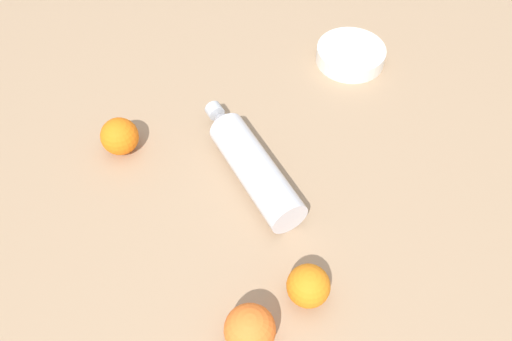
% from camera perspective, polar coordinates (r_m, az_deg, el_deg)
% --- Properties ---
extents(ground_plane, '(2.40, 2.40, 0.00)m').
position_cam_1_polar(ground_plane, '(0.99, 2.48, -0.61)').
color(ground_plane, '#9E7F60').
extents(water_bottle, '(0.23, 0.27, 0.07)m').
position_cam_1_polar(water_bottle, '(0.96, -0.63, 0.91)').
color(water_bottle, silver).
rests_on(water_bottle, ground_plane).
extents(orange_0, '(0.07, 0.07, 0.07)m').
position_cam_1_polar(orange_0, '(0.84, 5.73, -12.42)').
color(orange_0, orange).
rests_on(orange_0, ground_plane).
extents(orange_1, '(0.07, 0.07, 0.07)m').
position_cam_1_polar(orange_1, '(1.04, -14.66, 3.63)').
color(orange_1, orange).
rests_on(orange_1, ground_plane).
extents(orange_2, '(0.08, 0.08, 0.08)m').
position_cam_1_polar(orange_2, '(0.80, -0.56, -16.98)').
color(orange_2, orange).
rests_on(orange_2, ground_plane).
extents(ceramic_bowl, '(0.15, 0.15, 0.04)m').
position_cam_1_polar(ceramic_bowl, '(1.22, 10.28, 12.33)').
color(ceramic_bowl, white).
rests_on(ceramic_bowl, ground_plane).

